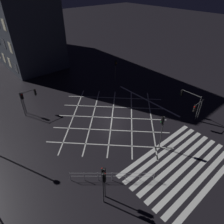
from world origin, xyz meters
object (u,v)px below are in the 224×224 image
at_px(traffic_light_nw_cross, 23,99).
at_px(traffic_light_se_main, 197,109).
at_px(traffic_light_sw_cross, 104,177).
at_px(traffic_light_ne_cross, 116,66).
at_px(traffic_light_se_cross, 189,98).
at_px(traffic_light_nw_main, 30,96).
at_px(traffic_light_median_south, 162,126).
at_px(traffic_light_sw_main, 104,182).

relative_size(traffic_light_nw_cross, traffic_light_se_main, 1.02).
distance_m(traffic_light_se_main, traffic_light_sw_cross, 15.36).
bearing_deg(traffic_light_ne_cross, traffic_light_se_cross, 0.29).
xyz_separation_m(traffic_light_nw_cross, traffic_light_sw_cross, (0.22, -17.13, 0.22)).
height_order(traffic_light_nw_main, traffic_light_ne_cross, traffic_light_ne_cross).
xyz_separation_m(traffic_light_median_south, traffic_light_sw_cross, (-8.51, -0.73, -0.43)).
bearing_deg(traffic_light_sw_cross, traffic_light_sw_main, 141.56).
height_order(traffic_light_median_south, traffic_light_nw_main, traffic_light_median_south).
xyz_separation_m(traffic_light_median_south, traffic_light_nw_cross, (-8.74, 16.41, -0.65)).
distance_m(traffic_light_median_south, traffic_light_sw_main, 8.91).
bearing_deg(traffic_light_median_south, traffic_light_sw_cross, 94.87).
height_order(traffic_light_median_south, traffic_light_sw_cross, traffic_light_median_south).
relative_size(traffic_light_median_south, traffic_light_nw_main, 1.19).
distance_m(traffic_light_ne_cross, traffic_light_sw_main, 23.67).
relative_size(traffic_light_nw_main, traffic_light_se_main, 1.10).
bearing_deg(traffic_light_sw_cross, traffic_light_se_main, -88.15).
height_order(traffic_light_se_cross, traffic_light_nw_main, traffic_light_se_cross).
bearing_deg(traffic_light_median_south, traffic_light_sw_main, 97.27).
distance_m(traffic_light_median_south, traffic_light_ne_cross, 17.63).
bearing_deg(traffic_light_nw_main, traffic_light_nw_cross, 154.86).
distance_m(traffic_light_se_cross, traffic_light_sw_main, 16.72).
bearing_deg(traffic_light_nw_main, traffic_light_ne_cross, -0.37).
distance_m(traffic_light_median_south, traffic_light_nw_cross, 18.60).
distance_m(traffic_light_ne_cross, traffic_light_se_main, 16.16).
bearing_deg(traffic_light_se_cross, traffic_light_nw_main, 46.98).
bearing_deg(traffic_light_nw_cross, traffic_light_median_south, 28.04).
bearing_deg(traffic_light_se_cross, traffic_light_sw_cross, 97.79).
height_order(traffic_light_median_south, traffic_light_ne_cross, traffic_light_median_south).
relative_size(traffic_light_se_cross, traffic_light_se_main, 1.15).
bearing_deg(traffic_light_nw_cross, traffic_light_se_cross, 47.74).
bearing_deg(traffic_light_se_main, traffic_light_sw_cross, 1.85).
bearing_deg(traffic_light_sw_main, traffic_light_se_cross, 9.00).
height_order(traffic_light_se_main, traffic_light_sw_main, traffic_light_sw_main).
bearing_deg(traffic_light_se_main, traffic_light_sw_main, 3.27).
relative_size(traffic_light_nw_cross, traffic_light_ne_cross, 0.82).
distance_m(traffic_light_ne_cross, traffic_light_sw_cross, 23.16).
xyz_separation_m(traffic_light_se_main, traffic_light_sw_main, (-15.67, -0.90, 0.27)).
bearing_deg(traffic_light_se_cross, traffic_light_median_south, 100.97).
distance_m(traffic_light_nw_main, traffic_light_nw_cross, 0.98).
height_order(traffic_light_nw_main, traffic_light_se_main, traffic_light_nw_main).
relative_size(traffic_light_se_cross, traffic_light_nw_main, 1.05).
distance_m(traffic_light_nw_main, traffic_light_sw_cross, 16.74).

